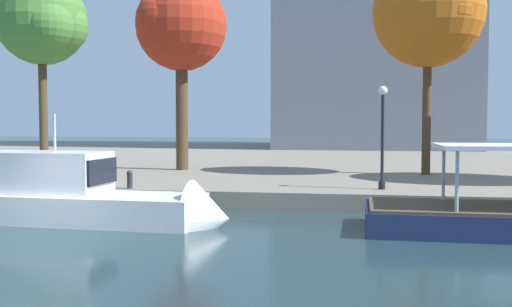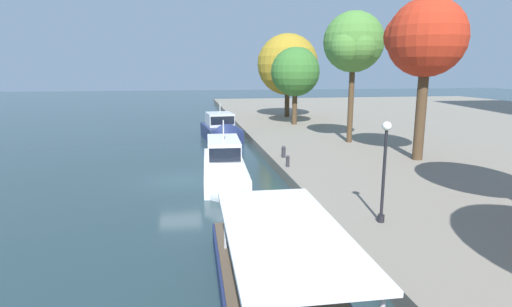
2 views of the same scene
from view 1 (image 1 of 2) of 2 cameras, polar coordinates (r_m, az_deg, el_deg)
The scene contains 9 objects.
ground_plane at distance 17.03m, azimuth -21.40°, elevation -7.94°, with size 220.00×220.00×0.00m, color #23383D.
dock_promenade at distance 48.81m, azimuth -0.72°, elevation -0.31°, with size 120.00×55.00×0.65m, color gray.
motor_yacht_1 at distance 19.28m, azimuth -17.39°, elevation -4.70°, with size 10.31×2.89×4.37m.
mooring_bollard_0 at distance 22.64m, azimuth -12.51°, elevation -2.47°, with size 0.24×0.24×0.72m.
mooring_bollard_2 at distance 24.10m, azimuth -18.11°, elevation -2.11°, with size 0.30×0.30×0.80m.
lamp_post at distance 22.26m, azimuth 12.54°, elevation 2.22°, with size 0.35×0.35×3.95m.
tree_0 at distance 31.63m, azimuth -7.56°, elevation 12.56°, with size 4.91×4.91×10.26m.
tree_4 at distance 32.49m, azimuth -20.34°, elevation 12.23°, with size 4.87×4.72×10.33m.
tree_5 at distance 29.41m, azimuth 16.80°, elevation 13.38°, with size 5.36×5.36×10.59m.
Camera 1 is at (8.64, -14.33, 3.19)m, focal length 39.98 mm.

